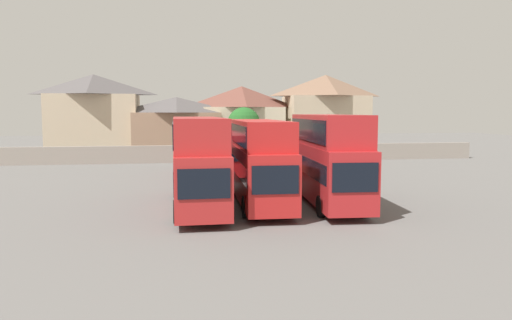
% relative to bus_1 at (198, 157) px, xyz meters
% --- Properties ---
extents(ground, '(140.00, 140.00, 0.00)m').
position_rel_bus_1_xyz_m(ground, '(3.70, 17.97, -2.78)').
color(ground, '#605E5B').
extents(depot_boundary_wall, '(56.00, 0.50, 1.80)m').
position_rel_bus_1_xyz_m(depot_boundary_wall, '(3.70, 24.50, -1.88)').
color(depot_boundary_wall, gray).
rests_on(depot_boundary_wall, ground).
extents(bus_1, '(2.73, 11.37, 4.94)m').
position_rel_bus_1_xyz_m(bus_1, '(0.00, 0.00, 0.00)').
color(bus_1, '#B32525').
rests_on(bus_1, ground).
extents(bus_2, '(2.79, 10.89, 4.77)m').
position_rel_bus_1_xyz_m(bus_2, '(3.45, 0.41, -0.09)').
color(bus_2, red).
rests_on(bus_2, ground).
extents(bus_3, '(3.07, 10.22, 5.08)m').
position_rel_bus_1_xyz_m(bus_3, '(7.28, -0.31, 0.07)').
color(bus_3, '#B52225').
rests_on(bus_3, ground).
extents(bus_4, '(3.27, 11.12, 3.50)m').
position_rel_bus_1_xyz_m(bus_4, '(2.29, 14.60, -0.79)').
color(bus_4, red).
rests_on(bus_4, ground).
extents(bus_5, '(3.35, 11.36, 3.42)m').
position_rel_bus_1_xyz_m(bus_5, '(6.29, 14.72, -0.83)').
color(bus_5, '#B12820').
rests_on(bus_5, ground).
extents(house_terrace_left, '(10.72, 7.06, 9.72)m').
position_rel_bus_1_xyz_m(house_terrace_left, '(-10.91, 34.52, 2.17)').
color(house_terrace_left, '#C6B293').
rests_on(house_terrace_left, ground).
extents(house_terrace_centre, '(10.81, 6.37, 7.04)m').
position_rel_bus_1_xyz_m(house_terrace_centre, '(-1.15, 33.28, 0.81)').
color(house_terrace_centre, '#9E7A60').
rests_on(house_terrace_centre, ground).
extents(house_terrace_right, '(10.44, 6.84, 8.49)m').
position_rel_bus_1_xyz_m(house_terrace_right, '(7.00, 35.05, 1.55)').
color(house_terrace_right, beige).
rests_on(house_terrace_right, ground).
extents(house_terrace_far_right, '(10.43, 7.22, 9.97)m').
position_rel_bus_1_xyz_m(house_terrace_far_right, '(17.73, 34.25, 2.30)').
color(house_terrace_far_right, '#C6B293').
rests_on(house_terrace_far_right, ground).
extents(tree_left_of_lot, '(3.66, 3.66, 5.78)m').
position_rel_bus_1_xyz_m(tree_left_of_lot, '(6.17, 27.00, 1.12)').
color(tree_left_of_lot, brown).
rests_on(tree_left_of_lot, ground).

